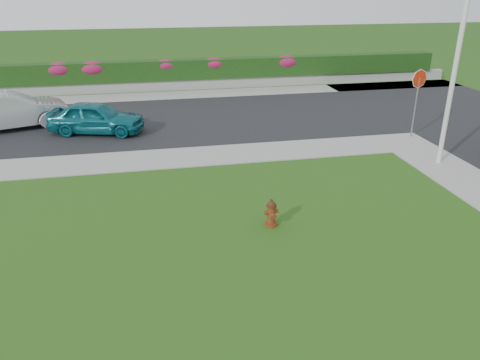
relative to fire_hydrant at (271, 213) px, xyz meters
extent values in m
plane|color=black|center=(-0.13, -3.48, -0.36)|extent=(120.00, 120.00, 0.00)
cube|color=black|center=(-5.13, 10.52, -0.34)|extent=(26.00, 8.00, 0.04)
cube|color=gray|center=(-6.13, 5.52, -0.34)|extent=(24.00, 2.00, 0.04)
cube|color=gray|center=(6.87, 5.52, -0.34)|extent=(2.00, 2.00, 0.04)
cube|color=gray|center=(-1.13, 15.52, -0.34)|extent=(34.00, 2.00, 0.04)
cube|color=gray|center=(-1.13, 17.02, -0.06)|extent=(34.00, 0.40, 0.60)
cube|color=black|center=(-1.13, 17.12, 0.79)|extent=(32.00, 0.90, 1.10)
cylinder|color=#56260D|center=(0.00, 0.01, -0.32)|extent=(0.32, 0.32, 0.08)
cylinder|color=#56260D|center=(0.00, 0.01, -0.04)|extent=(0.22, 0.22, 0.49)
cylinder|color=black|center=(0.00, 0.01, 0.21)|extent=(0.27, 0.27, 0.05)
sphere|color=black|center=(0.00, 0.01, 0.24)|extent=(0.22, 0.22, 0.22)
cylinder|color=black|center=(0.00, 0.01, 0.36)|extent=(0.07, 0.07, 0.07)
cylinder|color=#56260D|center=(-0.14, -0.02, 0.04)|extent=(0.11, 0.12, 0.10)
cylinder|color=#56260D|center=(0.14, 0.03, 0.04)|extent=(0.11, 0.12, 0.10)
cylinder|color=#56260D|center=(0.02, -0.13, -0.02)|extent=(0.16, 0.13, 0.14)
imported|color=#0E5F6B|center=(-5.02, 9.12, 0.34)|extent=(4.12, 2.54, 1.31)
imported|color=#AEB0B6|center=(-8.63, 10.51, 0.46)|extent=(4.98, 3.02, 1.55)
cylinder|color=silver|center=(6.89, 3.19, 2.71)|extent=(0.16, 0.16, 6.13)
cylinder|color=slate|center=(7.53, 6.11, 0.86)|extent=(0.06, 0.06, 2.43)
cylinder|color=red|center=(7.53, 6.11, 2.01)|extent=(0.69, 0.21, 0.71)
cylinder|color=white|center=(7.53, 6.11, 2.01)|extent=(0.73, 0.21, 0.75)
ellipsoid|color=#B01E51|center=(-7.51, 17.02, 1.04)|extent=(1.50, 0.97, 0.75)
ellipsoid|color=#B01E51|center=(-5.73, 17.02, 1.03)|extent=(1.55, 1.00, 0.78)
ellipsoid|color=#B01E51|center=(-1.69, 17.02, 1.08)|extent=(1.31, 0.84, 0.65)
ellipsoid|color=#B01E51|center=(1.08, 17.02, 1.07)|extent=(1.37, 0.88, 0.68)
ellipsoid|color=#B01E51|center=(5.45, 17.02, 1.04)|extent=(1.51, 0.97, 0.75)
camera|label=1|loc=(-2.93, -10.36, 5.53)|focal=35.00mm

